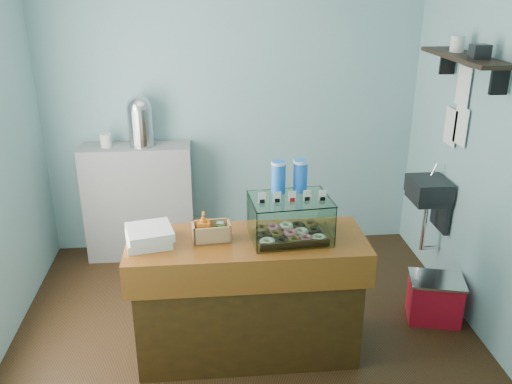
{
  "coord_description": "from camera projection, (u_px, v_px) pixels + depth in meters",
  "views": [
    {
      "loc": [
        -0.25,
        -3.48,
        2.54
      ],
      "look_at": [
        0.07,
        -0.15,
        1.2
      ],
      "focal_mm": 38.0,
      "sensor_mm": 36.0,
      "label": 1
    }
  ],
  "objects": [
    {
      "name": "red_cooler",
      "position": [
        435.0,
        299.0,
        4.25
      ],
      "size": [
        0.47,
        0.4,
        0.36
      ],
      "rotation": [
        0.0,
        0.0,
        -0.25
      ],
      "color": "red",
      "rests_on": "ground"
    },
    {
      "name": "back_shelf",
      "position": [
        139.0,
        202.0,
        5.12
      ],
      "size": [
        1.0,
        0.32,
        1.1
      ],
      "primitive_type": "cube",
      "color": "gray",
      "rests_on": "ground"
    },
    {
      "name": "ground",
      "position": [
        245.0,
        329.0,
        4.18
      ],
      "size": [
        3.5,
        3.5,
        0.0
      ],
      "primitive_type": "plane",
      "color": "black",
      "rests_on": "ground"
    },
    {
      "name": "room_shell",
      "position": [
        247.0,
        112.0,
        3.56
      ],
      "size": [
        3.54,
        3.04,
        2.82
      ],
      "color": "#78ACB0",
      "rests_on": "ground"
    },
    {
      "name": "pastry_boxes",
      "position": [
        149.0,
        236.0,
        3.54
      ],
      "size": [
        0.35,
        0.35,
        0.11
      ],
      "rotation": [
        0.0,
        0.0,
        0.19
      ],
      "color": "silver",
      "rests_on": "counter"
    },
    {
      "name": "condiment_crate",
      "position": [
        209.0,
        230.0,
        3.58
      ],
      "size": [
        0.26,
        0.17,
        0.2
      ],
      "rotation": [
        0.0,
        0.0,
        0.09
      ],
      "color": "tan",
      "rests_on": "counter"
    },
    {
      "name": "counter",
      "position": [
        248.0,
        296.0,
        3.78
      ],
      "size": [
        1.6,
        0.6,
        0.9
      ],
      "color": "#41270C",
      "rests_on": "ground"
    },
    {
      "name": "display_case",
      "position": [
        290.0,
        214.0,
        3.61
      ],
      "size": [
        0.56,
        0.43,
        0.51
      ],
      "rotation": [
        0.0,
        0.0,
        0.08
      ],
      "color": "#341E0F",
      "rests_on": "counter"
    },
    {
      "name": "coffee_urn",
      "position": [
        140.0,
        120.0,
        4.83
      ],
      "size": [
        0.25,
        0.25,
        0.46
      ],
      "color": "silver",
      "rests_on": "back_shelf"
    }
  ]
}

